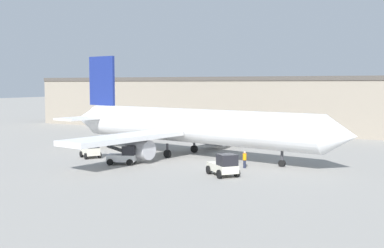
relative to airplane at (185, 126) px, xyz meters
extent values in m
plane|color=gray|center=(0.96, -0.17, -3.51)|extent=(400.00, 400.00, 0.00)
cube|color=gray|center=(-12.25, 34.74, 0.92)|extent=(72.26, 15.49, 8.87)
cube|color=#47423D|center=(-12.25, 34.74, 5.71)|extent=(72.26, 15.80, 0.70)
cylinder|color=silver|center=(0.96, -0.17, 0.05)|extent=(31.98, 9.29, 3.88)
cone|color=silver|center=(18.14, -3.17, 0.05)|extent=(3.71, 4.28, 3.80)
cone|color=silver|center=(-16.79, 2.93, 0.05)|extent=(4.84, 4.37, 3.69)
cube|color=silver|center=(0.98, 9.16, -0.63)|extent=(6.26, 14.95, 0.50)
cube|color=silver|center=(-2.19, -8.95, -0.63)|extent=(6.26, 14.95, 0.50)
cylinder|color=#ADADB2|center=(0.60, 7.02, -2.06)|extent=(3.11, 2.51, 2.06)
cylinder|color=#ADADB2|center=(-1.81, -6.81, -2.06)|extent=(3.11, 2.51, 2.06)
cube|color=navy|center=(-13.93, 2.43, 5.23)|extent=(4.53, 1.13, 6.48)
cube|color=silver|center=(-13.19, 6.64, 0.44)|extent=(4.24, 5.19, 0.24)
cube|color=silver|center=(-14.66, -1.77, 0.44)|extent=(4.24, 5.19, 0.24)
cylinder|color=#38383D|center=(12.23, -2.14, -2.70)|extent=(0.28, 0.28, 1.62)
cylinder|color=black|center=(12.23, -2.14, -3.16)|extent=(0.75, 0.47, 0.70)
cylinder|color=#38383D|center=(-1.04, -2.38, -2.70)|extent=(0.28, 0.28, 1.62)
cylinder|color=black|center=(-1.04, -2.38, -3.06)|extent=(0.95, 0.50, 0.90)
cylinder|color=#38383D|center=(-0.17, 2.59, -2.70)|extent=(0.28, 0.28, 1.62)
cylinder|color=black|center=(-0.17, 2.59, -3.06)|extent=(0.95, 0.50, 0.90)
cylinder|color=#1E2338|center=(9.16, -4.58, -3.11)|extent=(0.27, 0.27, 0.81)
cylinder|color=orange|center=(9.16, -4.58, -2.38)|extent=(0.37, 0.37, 0.64)
sphere|color=tan|center=(9.16, -4.58, -1.94)|extent=(0.24, 0.24, 0.24)
cube|color=beige|center=(8.81, -9.19, -2.76)|extent=(3.64, 3.46, 0.70)
cube|color=black|center=(9.52, -9.80, -1.91)|extent=(2.11, 2.11, 1.00)
cylinder|color=black|center=(9.15, -10.59, -3.12)|extent=(0.78, 0.73, 0.79)
cylinder|color=black|center=(10.25, -9.30, -3.12)|extent=(0.78, 0.73, 0.79)
cylinder|color=black|center=(7.37, -9.08, -3.12)|extent=(0.78, 0.73, 0.79)
cylinder|color=black|center=(8.46, -7.79, -3.12)|extent=(0.78, 0.73, 0.79)
cube|color=silver|center=(-3.06, -8.33, -2.84)|extent=(3.32, 2.56, 0.68)
cube|color=black|center=(-2.29, -8.02, -2.02)|extent=(1.73, 1.80, 0.97)
cube|color=#333333|center=(-3.55, -8.53, -1.90)|extent=(2.11, 1.71, 0.72)
cylinder|color=black|center=(-1.81, -8.68, -3.17)|extent=(0.73, 0.51, 0.67)
cylinder|color=black|center=(-2.39, -7.21, -3.17)|extent=(0.73, 0.51, 0.67)
cylinder|color=black|center=(-3.72, -9.44, -3.17)|extent=(0.73, 0.51, 0.67)
cylinder|color=black|center=(-4.31, -7.98, -3.17)|extent=(0.73, 0.51, 0.67)
cube|color=beige|center=(-8.77, -6.41, -2.73)|extent=(2.86, 2.59, 0.85)
cube|color=black|center=(-8.20, -6.78, -1.70)|extent=(1.64, 1.74, 1.21)
cylinder|color=black|center=(-8.47, -7.52, -3.16)|extent=(0.74, 0.61, 0.70)
cylinder|color=black|center=(-7.64, -6.22, -3.16)|extent=(0.74, 0.61, 0.70)
cylinder|color=black|center=(-9.89, -6.61, -3.16)|extent=(0.74, 0.61, 0.70)
cylinder|color=black|center=(-9.07, -5.31, -3.16)|extent=(0.74, 0.61, 0.70)
camera|label=1|loc=(26.37, -48.92, 4.88)|focal=45.00mm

